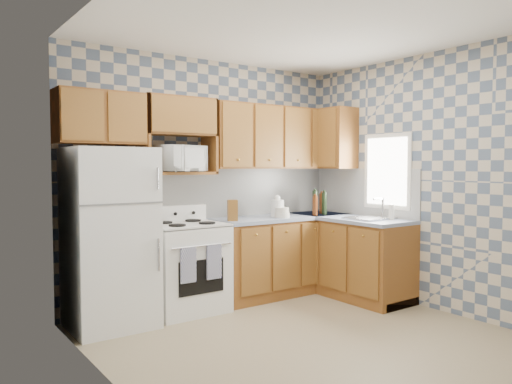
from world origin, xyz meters
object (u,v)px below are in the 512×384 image
at_px(refrigerator, 110,238).
at_px(microwave, 180,159).
at_px(stove_body, 186,268).
at_px(electric_kettle, 277,208).

xyz_separation_m(refrigerator, microwave, (0.80, 0.13, 0.75)).
height_order(stove_body, electric_kettle, electric_kettle).
distance_m(stove_body, microwave, 1.14).
relative_size(stove_body, electric_kettle, 4.55).
height_order(refrigerator, stove_body, refrigerator).
bearing_deg(refrigerator, microwave, 9.20).
relative_size(refrigerator, electric_kettle, 8.49).
bearing_deg(stove_body, refrigerator, -178.22).
bearing_deg(stove_body, microwave, 92.62).
bearing_deg(microwave, stove_body, -106.64).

